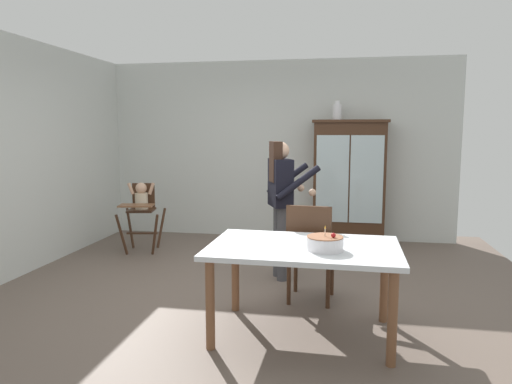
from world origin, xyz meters
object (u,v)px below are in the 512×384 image
high_chair_with_toddler (141,204)px  adult_person (281,193)px  dining_table (304,256)px  dining_chair_far_side (310,247)px  china_cabinet (349,182)px  ceramic_vase (337,111)px  birthday_cake (325,243)px

high_chair_with_toddler → adult_person: 2.21m
dining_table → dining_chair_far_side: bearing=89.4°
china_cabinet → ceramic_vase: ceramic_vase is taller
china_cabinet → high_chair_with_toddler: bearing=-160.8°
ceramic_vase → china_cabinet: bearing=-1.1°
ceramic_vase → dining_chair_far_side: bearing=-94.6°
adult_person → dining_chair_far_side: adult_person is taller
dining_table → birthday_cake: size_ratio=5.42×
china_cabinet → dining_table: bearing=-97.1°
china_cabinet → dining_table: 3.27m
high_chair_with_toddler → birthday_cake: 3.49m
china_cabinet → dining_chair_far_side: china_cabinet is taller
dining_chair_far_side → high_chair_with_toddler: bearing=-28.3°
adult_person → dining_chair_far_side: 0.91m
high_chair_with_toddler → dining_chair_far_side: size_ratio=0.99×
ceramic_vase → birthday_cake: 3.54m
china_cabinet → ceramic_vase: size_ratio=6.67×
dining_chair_far_side → ceramic_vase: bearing=-89.8°
ceramic_vase → high_chair_with_toddler: (-2.59, -0.98, -1.27)m
high_chair_with_toddler → adult_person: adult_person is taller
china_cabinet → dining_table: china_cabinet is taller
high_chair_with_toddler → birthday_cake: bearing=-53.8°
china_cabinet → birthday_cake: 3.36m
ceramic_vase → dining_table: bearing=-93.8°
ceramic_vase → dining_chair_far_side: (-0.21, -2.53, -1.36)m
high_chair_with_toddler → adult_person: (2.02, -0.84, 0.31)m
adult_person → dining_chair_far_side: size_ratio=1.59×
ceramic_vase → adult_person: bearing=-107.6°
china_cabinet → birthday_cake: bearing=-94.0°
dining_chair_far_side → china_cabinet: bearing=-94.1°
high_chair_with_toddler → ceramic_vase: bearing=9.9°
ceramic_vase → high_chair_with_toddler: ceramic_vase is taller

